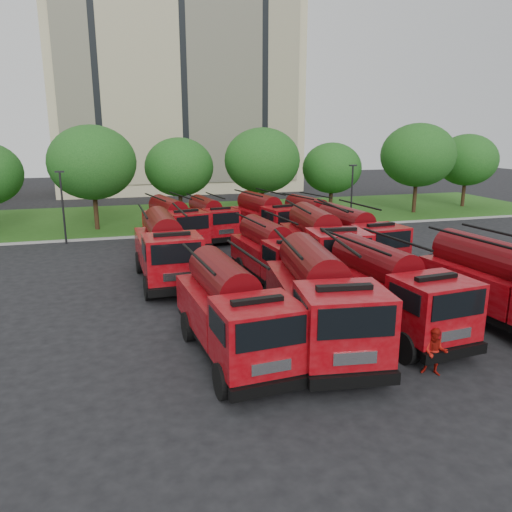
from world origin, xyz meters
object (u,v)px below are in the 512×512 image
(fire_truck_8, at_px, (174,223))
(firefighter_1, at_px, (433,375))
(fire_truck_4, at_px, (166,248))
(fire_truck_2, at_px, (390,290))
(fire_truck_6, at_px, (321,244))
(fire_truck_0, at_px, (233,311))
(fire_truck_10, at_px, (266,218))
(fire_truck_9, at_px, (210,219))
(firefighter_2, at_px, (469,310))
(fire_truck_7, at_px, (355,238))
(firefighter_4, at_px, (286,299))
(fire_truck_3, at_px, (506,286))
(fire_truck_11, at_px, (314,218))
(fire_truck_1, at_px, (320,299))
(fire_truck_5, at_px, (273,253))
(firefighter_5, at_px, (430,291))

(fire_truck_8, relative_size, firefighter_1, 4.62)
(fire_truck_4, xyz_separation_m, fire_truck_8, (1.34, 7.90, -0.14))
(fire_truck_2, xyz_separation_m, fire_truck_6, (0.29, 7.79, 0.13))
(fire_truck_0, relative_size, fire_truck_6, 0.92)
(fire_truck_8, xyz_separation_m, fire_truck_10, (6.62, 0.10, 0.02))
(fire_truck_4, distance_m, firefighter_1, 15.05)
(fire_truck_9, xyz_separation_m, firefighter_2, (8.37, -18.03, -1.48))
(fire_truck_7, bearing_deg, firefighter_4, -147.76)
(fire_truck_3, height_order, fire_truck_11, fire_truck_3)
(fire_truck_3, bearing_deg, fire_truck_10, 97.72)
(fire_truck_7, bearing_deg, firefighter_1, -111.53)
(fire_truck_7, relative_size, fire_truck_10, 1.00)
(fire_truck_6, relative_size, fire_truck_9, 1.21)
(fire_truck_4, height_order, fire_truck_10, fire_truck_4)
(fire_truck_7, height_order, firefighter_1, fire_truck_7)
(fire_truck_7, xyz_separation_m, fire_truck_9, (-6.84, 9.69, -0.20))
(fire_truck_1, bearing_deg, fire_truck_5, 92.31)
(fire_truck_8, xyz_separation_m, fire_truck_9, (2.85, 1.93, -0.16))
(fire_truck_8, height_order, firefighter_2, fire_truck_8)
(fire_truck_1, bearing_deg, firefighter_5, 36.99)
(fire_truck_1, bearing_deg, fire_truck_9, 98.63)
(firefighter_5, bearing_deg, fire_truck_8, -34.36)
(fire_truck_8, relative_size, firefighter_4, 4.99)
(fire_truck_1, xyz_separation_m, fire_truck_2, (3.27, 0.63, -0.12))
(fire_truck_9, bearing_deg, fire_truck_2, -88.67)
(fire_truck_8, relative_size, fire_truck_10, 0.99)
(fire_truck_5, relative_size, fire_truck_9, 1.07)
(fire_truck_11, relative_size, firefighter_1, 4.17)
(fire_truck_4, bearing_deg, fire_truck_7, -1.10)
(fire_truck_2, bearing_deg, fire_truck_1, -174.80)
(fire_truck_3, xyz_separation_m, fire_truck_5, (-7.22, 8.26, -0.16))
(fire_truck_1, relative_size, fire_truck_8, 1.10)
(fire_truck_10, distance_m, firefighter_1, 21.06)
(fire_truck_1, bearing_deg, fire_truck_8, 107.85)
(fire_truck_0, relative_size, fire_truck_2, 0.99)
(fire_truck_1, height_order, fire_truck_7, fire_truck_1)
(fire_truck_9, relative_size, firefighter_4, 4.46)
(fire_truck_6, height_order, firefighter_1, fire_truck_6)
(fire_truck_10, bearing_deg, fire_truck_8, 169.03)
(fire_truck_0, bearing_deg, firefighter_4, 49.21)
(firefighter_1, bearing_deg, fire_truck_7, 107.87)
(fire_truck_6, distance_m, firefighter_5, 6.13)
(fire_truck_2, height_order, fire_truck_7, fire_truck_2)
(fire_truck_3, height_order, fire_truck_5, fire_truck_3)
(fire_truck_1, relative_size, firefighter_2, 4.28)
(fire_truck_8, height_order, firefighter_4, fire_truck_8)
(firefighter_1, distance_m, firefighter_5, 9.21)
(firefighter_2, relative_size, firefighter_5, 0.99)
(fire_truck_1, relative_size, firefighter_5, 4.24)
(fire_truck_4, xyz_separation_m, fire_truck_10, (7.96, 8.00, -0.12))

